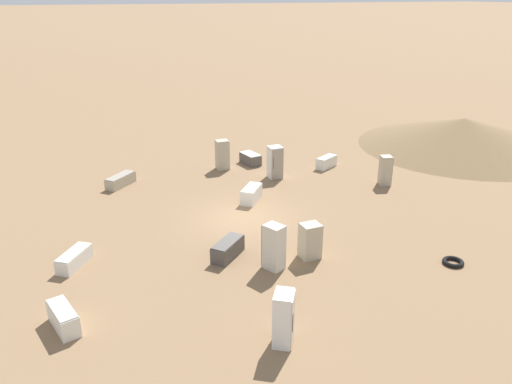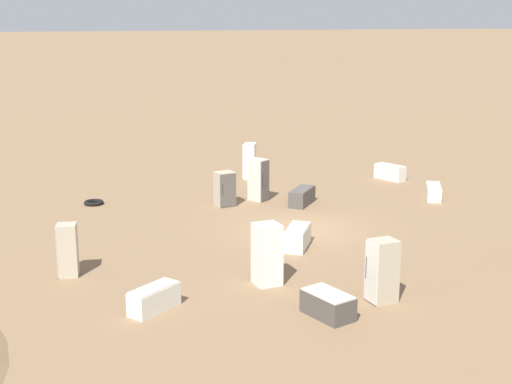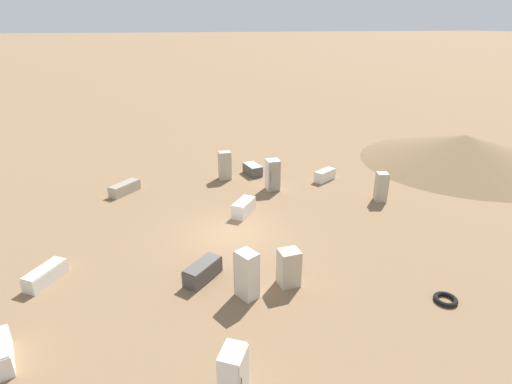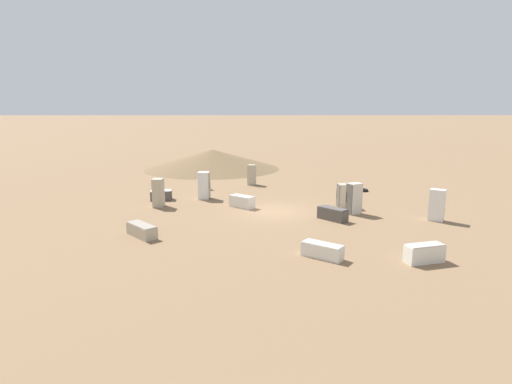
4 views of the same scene
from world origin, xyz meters
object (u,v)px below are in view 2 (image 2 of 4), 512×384
Objects in this scene: discarded_fridge_0 at (302,197)px; discarded_fridge_7 at (328,305)px; discarded_fridge_3 at (267,254)px; discarded_fridge_9 at (258,180)px; discarded_fridge_8 at (225,189)px; discarded_fridge_5 at (154,299)px; discarded_fridge_12 at (249,161)px; discarded_fridge_6 at (434,192)px; discarded_fridge_10 at (67,250)px; scrap_tire at (94,203)px; discarded_fridge_1 at (382,271)px; discarded_fridge_4 at (297,237)px; discarded_fridge_11 at (390,172)px.

discarded_fridge_0 is 12.00m from discarded_fridge_7.
discarded_fridge_3 reaches higher than discarded_fridge_9.
discarded_fridge_7 is 12.28m from discarded_fridge_8.
discarded_fridge_12 is at bearing -62.52° from discarded_fridge_5.
discarded_fridge_10 is (2.74, -16.82, 0.53)m from discarded_fridge_6.
discarded_fridge_10 is 0.94× the size of discarded_fridge_12.
discarded_fridge_5 is 0.89× the size of discarded_fridge_9.
discarded_fridge_12 is (-13.58, 6.00, -0.05)m from discarded_fridge_3.
discarded_fridge_12 is at bearing -128.01° from discarded_fridge_8.
discarded_fridge_3 reaches higher than discarded_fridge_7.
discarded_fridge_8 reaches higher than discarded_fridge_0.
discarded_fridge_9 reaches higher than scrap_tire.
discarded_fridge_1 is 2.03m from discarded_fridge_7.
discarded_fridge_3 is 1.13× the size of discarded_fridge_10.
discarded_fridge_8 is at bearing -110.44° from discarded_fridge_7.
discarded_fridge_10 is at bearing -6.19° from discarded_fridge_5.
discarded_fridge_4 is at bearing 48.39° from discarded_fridge_3.
discarded_fridge_10 is at bearing -58.02° from discarded_fridge_7.
discarded_fridge_11 is 7.08m from discarded_fridge_12.
discarded_fridge_11 is (-2.37, 6.45, 0.03)m from discarded_fridge_0.
discarded_fridge_0 reaches higher than discarded_fridge_6.
discarded_fridge_3 is 12.11m from scrap_tire.
discarded_fridge_1 is 1.07× the size of discarded_fridge_4.
discarded_fridge_3 is (7.80, -5.74, 0.59)m from discarded_fridge_0.
discarded_fridge_3 is at bearing 40.57° from discarded_fridge_9.
discarded_fridge_3 is 15.89m from discarded_fridge_11.
discarded_fridge_8 is 5.76m from scrap_tire.
discarded_fridge_8 is at bearing -154.50° from discarded_fridge_0.
discarded_fridge_5 is (3.12, -6.30, -0.03)m from discarded_fridge_4.
discarded_fridge_9 is 1.11× the size of discarded_fridge_10.
discarded_fridge_11 is 2.01× the size of scrap_tire.
discarded_fridge_4 reaches higher than discarded_fridge_7.
scrap_tire is at bearing -157.64° from discarded_fridge_0.
discarded_fridge_12 reaches higher than discarded_fridge_10.
discarded_fridge_1 is 16.23m from discarded_fridge_11.
discarded_fridge_0 is 0.93× the size of discarded_fridge_9.
discarded_fridge_7 is at bearing -80.63° from discarded_fridge_3.
discarded_fridge_12 is at bearing -66.81° from discarded_fridge_4.
discarded_fridge_1 is 1.22× the size of discarded_fridge_8.
discarded_fridge_9 is at bearing -117.77° from discarded_fridge_7.
discarded_fridge_4 is at bearing -163.39° from discarded_fridge_12.
discarded_fridge_1 reaches higher than scrap_tire.
discarded_fridge_11 is (-12.85, 9.90, -0.53)m from discarded_fridge_1.
discarded_fridge_7 is 17.65m from discarded_fridge_11.
discarded_fridge_1 reaches higher than discarded_fridge_8.
discarded_fridge_11 reaches higher than discarded_fridge_4.
discarded_fridge_9 reaches higher than discarded_fridge_7.
discarded_fridge_9 is at bearing -7.51° from discarded_fridge_1.
discarded_fridge_1 reaches higher than discarded_fridge_5.
discarded_fridge_6 is 4.09m from discarded_fridge_11.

